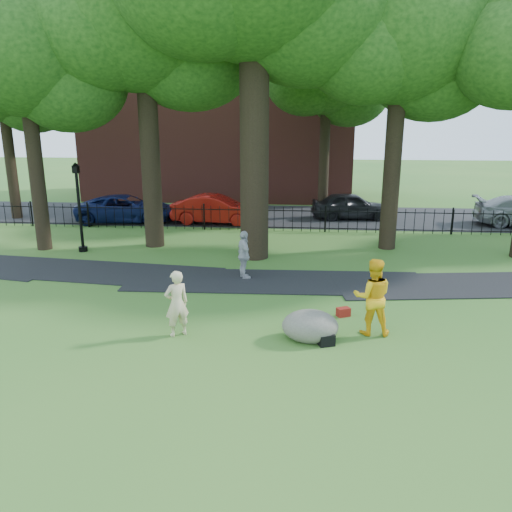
# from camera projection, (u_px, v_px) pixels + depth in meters

# --- Properties ---
(ground) EXTENTS (120.00, 120.00, 0.00)m
(ground) POSITION_uv_depth(u_px,v_px,m) (229.00, 327.00, 13.19)
(ground) COLOR #2F6824
(ground) RESTS_ON ground
(footpath) EXTENTS (36.07, 3.85, 0.03)m
(footpath) POSITION_uv_depth(u_px,v_px,m) (275.00, 282.00, 16.85)
(footpath) COLOR black
(footpath) RESTS_ON ground
(street) EXTENTS (80.00, 7.00, 0.02)m
(street) POSITION_uv_depth(u_px,v_px,m) (269.00, 216.00, 28.57)
(street) COLOR black
(street) RESTS_ON ground
(iron_fence) EXTENTS (44.00, 0.04, 1.20)m
(iron_fence) POSITION_uv_depth(u_px,v_px,m) (264.00, 219.00, 24.57)
(iron_fence) COLOR black
(iron_fence) RESTS_ON ground
(brick_building) EXTENTS (18.00, 8.00, 12.00)m
(brick_building) POSITION_uv_depth(u_px,v_px,m) (221.00, 110.00, 35.04)
(brick_building) COLOR brown
(brick_building) RESTS_ON ground
(tree_row) EXTENTS (26.82, 7.96, 12.42)m
(tree_row) POSITION_uv_depth(u_px,v_px,m) (271.00, 43.00, 19.08)
(tree_row) COLOR black
(tree_row) RESTS_ON ground
(woman) EXTENTS (0.75, 0.69, 1.71)m
(woman) POSITION_uv_depth(u_px,v_px,m) (177.00, 304.00, 12.45)
(woman) COLOR beige
(woman) RESTS_ON ground
(man) EXTENTS (0.97, 0.76, 1.98)m
(man) POSITION_uv_depth(u_px,v_px,m) (373.00, 297.00, 12.52)
(man) COLOR yellow
(man) RESTS_ON ground
(pedestrian) EXTENTS (0.79, 1.07, 1.68)m
(pedestrian) POSITION_uv_depth(u_px,v_px,m) (244.00, 255.00, 16.99)
(pedestrian) COLOR #B1B0B5
(pedestrian) RESTS_ON ground
(boulder) EXTENTS (1.52, 1.22, 0.82)m
(boulder) POSITION_uv_depth(u_px,v_px,m) (310.00, 324.00, 12.33)
(boulder) COLOR #686357
(boulder) RESTS_ON ground
(lamppost) EXTENTS (0.36, 0.36, 3.67)m
(lamppost) POSITION_uv_depth(u_px,v_px,m) (79.00, 209.00, 20.34)
(lamppost) COLOR black
(lamppost) RESTS_ON ground
(backpack) EXTENTS (0.44, 0.35, 0.28)m
(backpack) POSITION_uv_depth(u_px,v_px,m) (327.00, 340.00, 12.06)
(backpack) COLOR black
(backpack) RESTS_ON ground
(red_bag) EXTENTS (0.42, 0.35, 0.24)m
(red_bag) POSITION_uv_depth(u_px,v_px,m) (343.00, 312.00, 13.87)
(red_bag) COLOR maroon
(red_bag) RESTS_ON ground
(red_sedan) EXTENTS (4.72, 1.99, 1.52)m
(red_sedan) POSITION_uv_depth(u_px,v_px,m) (216.00, 209.00, 26.20)
(red_sedan) COLOR #9A110B
(red_sedan) RESTS_ON ground
(navy_van) EXTENTS (5.43, 2.97, 1.44)m
(navy_van) POSITION_uv_depth(u_px,v_px,m) (126.00, 209.00, 26.65)
(navy_van) COLOR #0E1848
(navy_van) RESTS_ON ground
(grey_car) EXTENTS (4.48, 2.16, 1.47)m
(grey_car) POSITION_uv_depth(u_px,v_px,m) (351.00, 206.00, 27.47)
(grey_car) COLOR black
(grey_car) RESTS_ON ground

